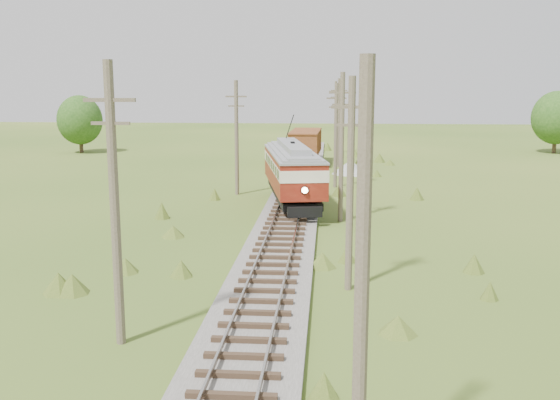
{
  "coord_description": "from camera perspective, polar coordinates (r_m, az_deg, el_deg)",
  "views": [
    {
      "loc": [
        2.42,
        -6.58,
        8.25
      ],
      "look_at": [
        0.0,
        24.42,
        2.5
      ],
      "focal_mm": 40.0,
      "sensor_mm": 36.0,
      "label": 1
    }
  ],
  "objects": [
    {
      "name": "railbed_main",
      "position": [
        41.44,
        1.03,
        -0.73
      ],
      "size": [
        3.6,
        96.0,
        0.57
      ],
      "color": "#605B54",
      "rests_on": "ground"
    },
    {
      "name": "streetcar",
      "position": [
        42.39,
        1.15,
        2.92
      ],
      "size": [
        5.03,
        12.77,
        5.77
      ],
      "rotation": [
        0.0,
        0.0,
        0.17
      ],
      "color": "black",
      "rests_on": "ground"
    },
    {
      "name": "gondola",
      "position": [
        65.57,
        2.34,
        5.16
      ],
      "size": [
        3.24,
        9.15,
        3.01
      ],
      "rotation": [
        0.0,
        0.0,
        -0.03
      ],
      "color": "black",
      "rests_on": "ground"
    },
    {
      "name": "gravel_pile",
      "position": [
        58.78,
        6.59,
        2.94
      ],
      "size": [
        3.58,
        3.8,
        1.3
      ],
      "color": "gray",
      "rests_on": "ground"
    },
    {
      "name": "utility_pole_r_1",
      "position": [
        12.22,
        7.49,
        -7.96
      ],
      "size": [
        0.3,
        0.3,
        8.8
      ],
      "color": "brown",
      "rests_on": "ground"
    },
    {
      "name": "utility_pole_r_2",
      "position": [
        24.89,
        6.44,
        1.58
      ],
      "size": [
        1.6,
        0.3,
        8.6
      ],
      "color": "brown",
      "rests_on": "ground"
    },
    {
      "name": "utility_pole_r_3",
      "position": [
        37.76,
        5.65,
        4.93
      ],
      "size": [
        1.6,
        0.3,
        9.0
      ],
      "color": "brown",
      "rests_on": "ground"
    },
    {
      "name": "utility_pole_r_4",
      "position": [
        50.74,
        5.13,
        6.0
      ],
      "size": [
        1.6,
        0.3,
        8.4
      ],
      "color": "brown",
      "rests_on": "ground"
    },
    {
      "name": "utility_pole_r_5",
      "position": [
        63.69,
        5.38,
        7.13
      ],
      "size": [
        1.6,
        0.3,
        8.9
      ],
      "color": "brown",
      "rests_on": "ground"
    },
    {
      "name": "utility_pole_r_6",
      "position": [
        76.68,
        5.09,
        7.62
      ],
      "size": [
        1.6,
        0.3,
        8.7
      ],
      "color": "brown",
      "rests_on": "ground"
    },
    {
      "name": "utility_pole_l_a",
      "position": [
        20.05,
        -14.89,
        -0.28
      ],
      "size": [
        1.6,
        0.3,
        9.0
      ],
      "color": "brown",
      "rests_on": "ground"
    },
    {
      "name": "utility_pole_l_b",
      "position": [
        47.25,
        -3.99,
        5.81
      ],
      "size": [
        1.6,
        0.3,
        8.6
      ],
      "color": "brown",
      "rests_on": "ground"
    },
    {
      "name": "tree_mid_a",
      "position": [
        80.66,
        -17.84,
        6.98
      ],
      "size": [
        5.46,
        5.46,
        7.03
      ],
      "color": "#38281C",
      "rests_on": "ground"
    },
    {
      "name": "tree_mid_b",
      "position": [
        83.37,
        23.96,
        6.89
      ],
      "size": [
        5.88,
        5.88,
        7.57
      ],
      "color": "#38281C",
      "rests_on": "ground"
    }
  ]
}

